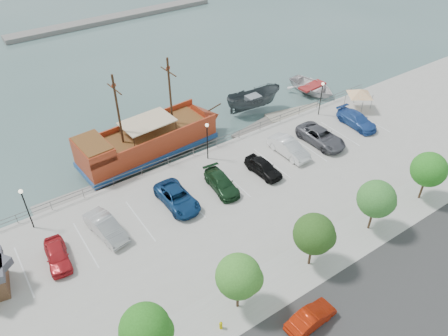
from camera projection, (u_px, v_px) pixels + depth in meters
ground at (244, 199)px, 42.39m from camera, size 160.00×160.00×0.00m
street at (377, 312)px, 31.31m from camera, size 100.00×8.00×0.04m
sidewalk at (318, 258)px, 35.23m from camera, size 100.00×4.00×0.05m
seawall_railing at (201, 148)px, 46.56m from camera, size 50.00×0.06×1.00m
far_shore at (115, 18)px, 82.59m from camera, size 40.00×3.00×0.80m
pirate_ship at (158, 138)px, 47.52m from camera, size 17.70×6.07×11.06m
patrol_boat at (253, 102)px, 54.83m from camera, size 7.67×3.99×2.82m
speedboat at (312, 88)px, 59.18m from camera, size 5.57×7.35×1.43m
dock_west at (66, 202)px, 41.84m from camera, size 6.22×1.92×0.35m
dock_mid at (255, 129)px, 52.04m from camera, size 6.48×2.87×0.36m
dock_east at (295, 113)px, 54.88m from camera, size 7.97×3.65×0.44m
canopy_tent at (361, 89)px, 52.51m from camera, size 4.47×4.47×3.16m
street_sedan at (311, 318)px, 30.16m from camera, size 4.07×1.63×1.32m
fire_hydrant at (221, 325)px, 30.03m from camera, size 0.24×0.24×0.68m
lamp_post_left at (25, 202)px, 36.21m from camera, size 0.36×0.36×4.28m
lamp_post_mid at (207, 135)px, 44.24m from camera, size 0.36×0.36×4.28m
lamp_post_right at (322, 93)px, 51.37m from camera, size 0.36×0.36×4.28m
tree_b at (148, 329)px, 26.55m from camera, size 3.30×3.20×5.00m
tree_c at (241, 277)px, 29.67m from camera, size 3.30×3.20×5.00m
tree_d at (316, 235)px, 32.80m from camera, size 3.30×3.20×5.00m
tree_e at (378, 200)px, 35.92m from camera, size 3.30×3.20×5.00m
tree_f at (430, 170)px, 39.04m from camera, size 3.30×3.20×5.00m
parked_car_a at (57, 255)px, 34.56m from camera, size 2.13×4.33×1.42m
parked_car_b at (106, 227)px, 36.90m from camera, size 2.51×5.08×1.60m
parked_car_c at (177, 198)px, 39.92m from camera, size 2.56×5.45×1.51m
parked_car_d at (221, 183)px, 41.70m from camera, size 2.42×4.99×1.40m
parked_car_e at (263, 167)px, 43.58m from camera, size 2.10×4.50×1.49m
parked_car_f at (289, 148)px, 46.12m from camera, size 1.97×5.13×1.67m
parked_car_g at (321, 137)px, 47.83m from camera, size 2.90×5.96×1.63m
parked_car_h at (357, 120)px, 50.72m from camera, size 2.28×5.31×1.53m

